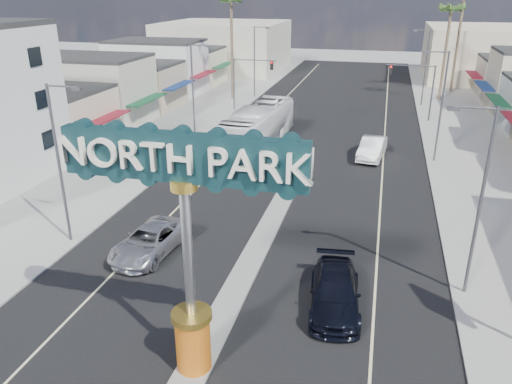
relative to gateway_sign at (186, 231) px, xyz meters
The scene contains 23 objects.
ground 28.64m from the gateway_sign, 90.00° to the left, with size 160.00×160.00×0.00m, color gray.
road 28.64m from the gateway_sign, 90.00° to the left, with size 20.00×120.00×0.01m, color black.
median_island 13.37m from the gateway_sign, 90.00° to the left, with size 1.30×30.00×0.16m, color gray.
sidewalk_left 31.87m from the gateway_sign, 116.55° to the left, with size 8.00×120.00×0.12m, color gray.
sidewalk_right 31.87m from the gateway_sign, 63.45° to the left, with size 8.00×120.00×0.12m, color gray.
storefront_row_left 47.62m from the gateway_sign, 120.33° to the left, with size 12.00×42.00×6.00m, color beige.
backdrop_far_left 76.29m from the gateway_sign, 106.77° to the left, with size 20.00×20.00×8.00m, color #B7B29E.
backdrop_far_right 76.29m from the gateway_sign, 73.23° to the left, with size 20.00×20.00×8.00m, color beige.
gateway_sign is the anchor object (origin of this frame).
traffic_signal_left 43.04m from the gateway_sign, 102.33° to the left, with size 5.09×0.45×6.00m.
traffic_signal_right 43.04m from the gateway_sign, 77.67° to the left, with size 5.09×0.45×6.00m.
streetlight_l_near 13.19m from the gateway_sign, 142.45° to the left, with size 2.03×0.22×9.00m.
streetlight_l_mid 29.91m from the gateway_sign, 110.42° to the left, with size 2.03×0.22×9.00m.
streetlight_l_far 51.10m from the gateway_sign, 101.78° to the left, with size 2.03×0.22×9.00m.
streetlight_r_near 13.19m from the gateway_sign, 37.55° to the left, with size 2.03×0.22×9.00m.
streetlight_r_mid 29.91m from the gateway_sign, 69.58° to the left, with size 2.03×0.22×9.00m.
streetlight_r_far 51.10m from the gateway_sign, 78.22° to the left, with size 2.03×0.22×9.00m.
palm_left_far 50.06m from the gateway_sign, 105.15° to the left, with size 2.60×2.60×13.10m.
palm_right_mid 55.76m from the gateway_sign, 76.47° to the left, with size 2.60×2.60×12.10m.
suv_left 10.93m from the gateway_sign, 125.12° to the left, with size 2.54×5.51×1.53m, color #B3B3B8.
suv_right 8.81m from the gateway_sign, 48.82° to the left, with size 2.21×5.43×1.57m, color black.
car_parked_right 28.81m from the gateway_sign, 78.82° to the left, with size 1.84×5.28×1.74m, color white.
city_bus 29.27m from the gateway_sign, 99.35° to the left, with size 3.11×13.30×3.70m, color white.
Camera 1 is at (5.99, -11.98, 13.49)m, focal length 35.00 mm.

